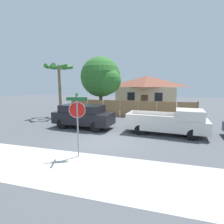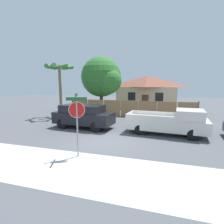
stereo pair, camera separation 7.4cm
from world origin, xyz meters
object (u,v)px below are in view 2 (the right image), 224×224
house (147,91)px  orange_pickup (170,122)px  oak_tree (103,78)px  stop_sign (77,114)px  palm_tree (60,72)px  red_suv (83,115)px

house → orange_pickup: bearing=-78.9°
oak_tree → orange_pickup: oak_tree is taller
stop_sign → palm_tree: bearing=105.1°
oak_tree → stop_sign: size_ratio=2.21×
orange_pickup → house: bearing=106.1°
orange_pickup → stop_sign: stop_sign is taller
house → stop_sign: (-1.48, -19.37, -0.39)m
house → oak_tree: size_ratio=1.32×
palm_tree → stop_sign: 11.13m
palm_tree → red_suv: size_ratio=1.13×
palm_tree → orange_pickup: 11.87m
house → orange_pickup: 14.62m
house → stop_sign: 19.43m
red_suv → orange_pickup: (6.41, -0.02, -0.14)m
palm_tree → stop_sign: bearing=-53.9°
oak_tree → red_suv: 7.98m
oak_tree → orange_pickup: size_ratio=1.22×
oak_tree → house: bearing=56.8°
palm_tree → red_suv: (4.24, -3.61, -3.63)m
house → orange_pickup: size_ratio=1.61×
oak_tree → stop_sign: 12.95m
house → stop_sign: bearing=-94.4°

